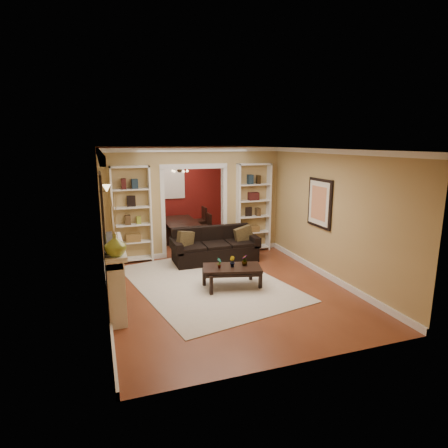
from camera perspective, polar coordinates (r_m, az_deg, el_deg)
name	(u,v)px	position (r m, az deg, el deg)	size (l,w,h in m)	color
floor	(208,268)	(8.64, -2.45, -6.76)	(8.00, 8.00, 0.00)	brown
ceiling	(207,148)	(8.16, -2.63, 11.44)	(8.00, 8.00, 0.00)	white
wall_back	(172,189)	(12.15, -7.90, 5.27)	(8.00, 8.00, 0.00)	tan
wall_front	(300,266)	(4.71, 11.44, -6.26)	(8.00, 8.00, 0.00)	tan
wall_left	(101,217)	(7.98, -18.24, 1.04)	(8.00, 8.00, 0.00)	tan
wall_right	(297,205)	(9.18, 11.08, 2.86)	(8.00, 8.00, 0.00)	tan
partition_wall	(194,202)	(9.44, -4.60, 3.32)	(4.50, 0.15, 2.70)	tan
red_back_panel	(172,190)	(12.12, -7.87, 5.12)	(4.44, 0.04, 2.64)	maroon
dining_window	(172,183)	(12.06, -7.87, 6.18)	(0.78, 0.03, 0.98)	#8CA5CC
area_rug	(207,282)	(7.80, -2.58, -8.88)	(2.71, 3.79, 0.01)	beige
sofa	(215,245)	(9.02, -1.38, -3.24)	(2.06, 0.89, 0.81)	black
pillow_left	(185,239)	(8.76, -5.92, -2.35)	(0.44, 0.13, 0.44)	brown
pillow_right	(244,234)	(9.19, 3.01, -1.59)	(0.44, 0.13, 0.44)	brown
coffee_table	(232,277)	(7.49, 1.23, -8.09)	(1.13, 0.61, 0.43)	black
plant_left	(219,263)	(7.30, -0.72, -5.97)	(0.11, 0.08, 0.21)	#336626
plant_center	(232,262)	(7.38, 1.24, -5.75)	(0.12, 0.09, 0.21)	#336626
plant_right	(245,260)	(7.47, 3.15, -5.54)	(0.12, 0.12, 0.21)	#336626
bookshelf_left	(132,215)	(9.05, -13.85, 1.32)	(0.90, 0.30, 2.30)	white
bookshelf_right	(253,208)	(9.81, 4.48, 2.48)	(0.90, 0.30, 2.30)	white
fireplace	(116,277)	(6.73, -16.18, -7.70)	(0.32, 1.70, 1.16)	white
vase	(115,245)	(5.84, -16.26, -3.08)	(0.32, 0.32, 0.34)	olive
mirror	(102,207)	(6.42, -18.09, 2.50)	(0.03, 0.95, 1.10)	silver
wall_sconce	(104,190)	(8.45, -17.85, 4.97)	(0.18, 0.18, 0.22)	#FFE0A5
framed_art	(319,203)	(8.29, 14.33, 3.09)	(0.04, 0.85, 1.05)	black
dining_table	(181,230)	(11.08, -6.55, -0.94)	(0.92, 1.66, 0.58)	black
dining_chair_nw	(164,228)	(10.66, -9.11, -0.67)	(0.45, 0.45, 0.90)	black
dining_chair_ne	(202,227)	(10.90, -3.40, -0.46)	(0.41, 0.41, 0.82)	black
dining_chair_sw	(161,224)	(11.23, -9.64, 0.02)	(0.45, 0.45, 0.92)	black
dining_chair_se	(197,221)	(11.45, -4.21, 0.41)	(0.45, 0.45, 0.92)	black
chandelier	(180,171)	(10.81, -6.66, 8.01)	(0.50, 0.50, 0.30)	#3A2C1A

